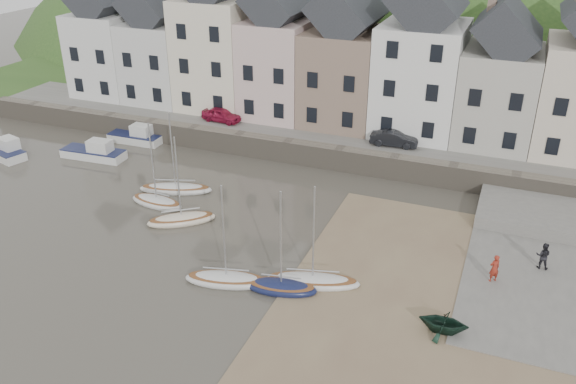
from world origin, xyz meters
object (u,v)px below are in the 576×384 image
at_px(sailboat_0, 176,188).
at_px(rowboat_green, 444,322).
at_px(car_left, 221,115).
at_px(person_dark, 543,256).
at_px(car_right, 394,138).
at_px(person_red, 494,268).

xyz_separation_m(sailboat_0, rowboat_green, (20.63, -8.74, 0.44)).
bearing_deg(sailboat_0, car_left, 99.56).
bearing_deg(rowboat_green, sailboat_0, -114.45).
relative_size(sailboat_0, car_left, 1.75).
height_order(sailboat_0, rowboat_green, sailboat_0).
bearing_deg(car_left, person_dark, -107.70).
xyz_separation_m(sailboat_0, car_left, (-1.84, 10.91, 1.96)).
height_order(rowboat_green, person_dark, person_dark).
height_order(sailboat_0, car_left, sailboat_0).
relative_size(rowboat_green, car_right, 0.64).
bearing_deg(car_left, sailboat_0, -164.39).
height_order(sailboat_0, car_right, sailboat_0).
distance_m(rowboat_green, car_left, 29.89).
height_order(rowboat_green, person_red, person_red).
bearing_deg(sailboat_0, person_dark, -2.11).
xyz_separation_m(rowboat_green, person_dark, (4.43, 7.82, 0.24)).
bearing_deg(person_red, car_left, -65.82).
xyz_separation_m(sailboat_0, car_right, (13.63, 10.91, 1.96)).
distance_m(rowboat_green, person_dark, 8.99).
height_order(person_dark, car_left, car_left).
relative_size(sailboat_0, car_right, 1.68).
bearing_deg(person_dark, sailboat_0, 0.21).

